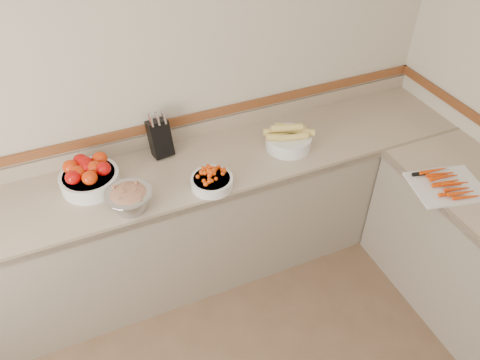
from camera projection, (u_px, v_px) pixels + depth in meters
name	position (u px, v px, depth m)	size (l,w,h in m)	color
back_wall	(144.00, 92.00, 2.80)	(4.00, 4.00, 0.00)	beige
counter_back	(173.00, 226.00, 3.13)	(4.00, 0.65, 1.08)	tan
knife_block	(160.00, 137.00, 2.92)	(0.14, 0.17, 0.31)	black
tomato_bowl	(89.00, 176.00, 2.71)	(0.34, 0.34, 0.17)	white
cherry_tomato_bowl	(212.00, 180.00, 2.73)	(0.25, 0.25, 0.14)	white
corn_bowl	(288.00, 139.00, 3.01)	(0.33, 0.30, 0.18)	white
rhubarb_bowl	(129.00, 199.00, 2.56)	(0.26, 0.26, 0.15)	#B2B2BA
cutting_board	(447.00, 185.00, 2.74)	(0.47, 0.40, 0.06)	white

